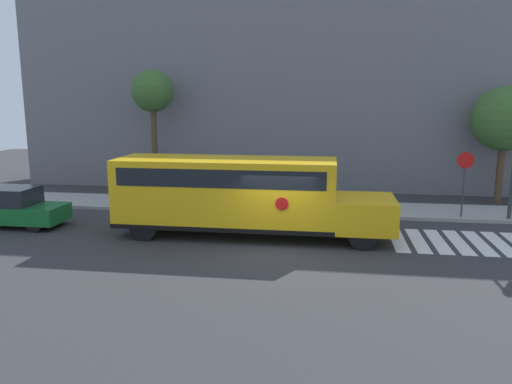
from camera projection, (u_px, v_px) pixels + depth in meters
The scene contains 9 objects.
ground_plane at pixel (277, 251), 16.79m from camera, with size 60.00×60.00×0.00m, color #333335.
sidewalk_strip at pixel (292, 207), 23.09m from camera, with size 44.00×3.00×0.15m.
building_backdrop at pixel (302, 86), 28.35m from camera, with size 32.00×4.00×11.52m.
crosswalk_stripes at pixel (458, 242), 17.81m from camera, with size 4.70×3.20×0.01m.
school_bus at pixel (238, 192), 18.33m from camera, with size 10.11×2.57×2.89m.
parked_car at pixel (11, 207), 19.94m from camera, with size 4.13×1.71×1.58m.
stop_sign at pixel (464, 176), 20.62m from camera, with size 0.68×0.10×2.89m.
tree_near_sidewalk at pixel (153, 93), 26.06m from camera, with size 2.19×2.19×6.52m.
tree_far_sidewalk at pixel (505, 119), 23.79m from camera, with size 3.07×3.07×5.62m.
Camera 1 is at (1.70, -16.05, 5.08)m, focal length 35.00 mm.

